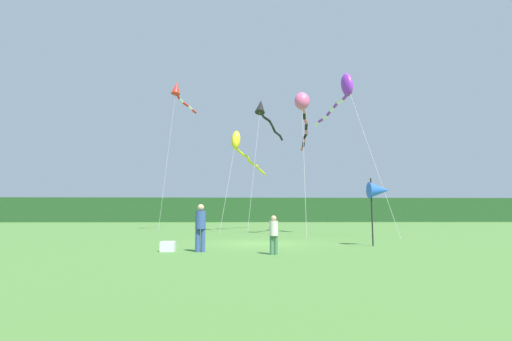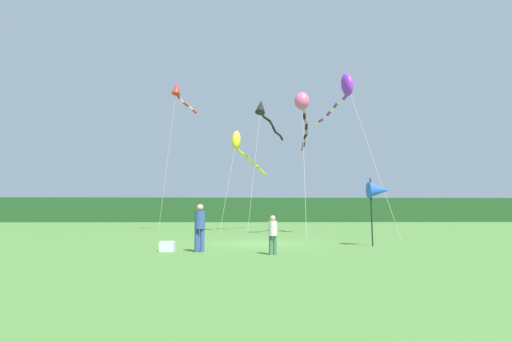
% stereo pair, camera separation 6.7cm
% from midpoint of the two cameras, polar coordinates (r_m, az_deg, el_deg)
% --- Properties ---
extents(ground_plane, '(120.00, 120.00, 0.00)m').
position_cam_midpoint_polar(ground_plane, '(17.30, 0.72, -11.27)').
color(ground_plane, '#477533').
extents(distant_treeline, '(108.00, 3.92, 4.00)m').
position_cam_midpoint_polar(distant_treeline, '(62.24, -1.05, -6.15)').
color(distant_treeline, '#234C23').
rests_on(distant_treeline, ground).
extents(person_adult, '(0.38, 0.38, 1.71)m').
position_cam_midpoint_polar(person_adult, '(13.59, -8.59, -8.39)').
color(person_adult, '#334C8C').
rests_on(person_adult, ground).
extents(person_child, '(0.29, 0.29, 1.31)m').
position_cam_midpoint_polar(person_child, '(12.58, 2.79, -9.62)').
color(person_child, '#3F724C').
rests_on(person_child, ground).
extents(cooler_box, '(0.52, 0.40, 0.37)m').
position_cam_midpoint_polar(cooler_box, '(14.04, -13.49, -11.39)').
color(cooler_box, silver).
rests_on(cooler_box, ground).
extents(banner_flag_pole, '(0.90, 0.70, 2.90)m').
position_cam_midpoint_polar(banner_flag_pole, '(16.75, 18.61, -2.99)').
color(banner_flag_pole, black).
rests_on(banner_flag_pole, ground).
extents(kite_red, '(2.06, 5.18, 12.45)m').
position_cam_midpoint_polar(kite_red, '(32.38, -11.91, 11.92)').
color(kite_red, '#B2B2B2').
rests_on(kite_red, ground).
extents(kite_black, '(3.45, 8.56, 10.67)m').
position_cam_midpoint_polar(kite_black, '(30.58, 1.26, 9.12)').
color(kite_black, '#B2B2B2').
rests_on(kite_black, ground).
extents(kite_rainbow, '(1.64, 9.49, 9.36)m').
position_cam_midpoint_polar(kite_rainbow, '(25.15, 7.34, 9.59)').
color(kite_rainbow, '#B2B2B2').
rests_on(kite_rainbow, ground).
extents(kite_purple, '(2.98, 8.00, 10.85)m').
position_cam_midpoint_polar(kite_purple, '(25.97, 13.67, 12.21)').
color(kite_purple, '#B2B2B2').
rests_on(kite_purple, ground).
extents(kite_yellow, '(3.79, 8.34, 8.07)m').
position_cam_midpoint_polar(kite_yellow, '(30.04, -2.42, 3.85)').
color(kite_yellow, '#B2B2B2').
rests_on(kite_yellow, ground).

